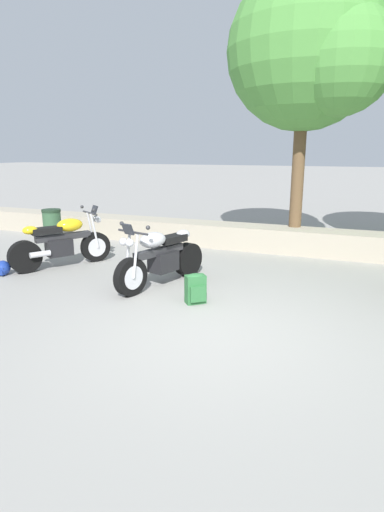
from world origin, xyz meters
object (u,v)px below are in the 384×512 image
motorcycle_silver_centre (160,258)px  leafy_tree_far_left (312,53)px  motorcycle_yellow_near_left (63,243)px  rider_helmet (2,268)px  trash_bin (52,226)px  rider_backpack (196,288)px

motorcycle_silver_centre → leafy_tree_far_left: 5.47m
motorcycle_yellow_near_left → rider_helmet: 1.20m
motorcycle_yellow_near_left → trash_bin: bearing=134.8°
motorcycle_silver_centre → rider_helmet: 3.08m
rider_backpack → leafy_tree_far_left: 5.81m
motorcycle_yellow_near_left → rider_helmet: (-0.67, -0.94, -0.35)m
rider_helmet → rider_backpack: bearing=-0.3°
motorcycle_yellow_near_left → rider_backpack: motorcycle_yellow_near_left is taller
leafy_tree_far_left → rider_helmet: bearing=-140.3°
leafy_tree_far_left → trash_bin: leafy_tree_far_left is taller
rider_backpack → motorcycle_silver_centre: bearing=146.0°
rider_backpack → leafy_tree_far_left: size_ratio=0.09×
motorcycle_yellow_near_left → rider_backpack: bearing=-16.5°
motorcycle_yellow_near_left → motorcycle_silver_centre: same height
motorcycle_yellow_near_left → leafy_tree_far_left: bearing=36.6°
motorcycle_yellow_near_left → rider_backpack: size_ratio=3.93×
motorcycle_silver_centre → trash_bin: size_ratio=2.34×
rider_backpack → rider_helmet: bearing=179.7°
motorcycle_yellow_near_left → motorcycle_silver_centre: bearing=-8.7°
motorcycle_silver_centre → leafy_tree_far_left: leafy_tree_far_left is taller
motorcycle_yellow_near_left → motorcycle_silver_centre: (2.34, -0.36, 0.00)m
motorcycle_silver_centre → leafy_tree_far_left: bearing=61.6°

